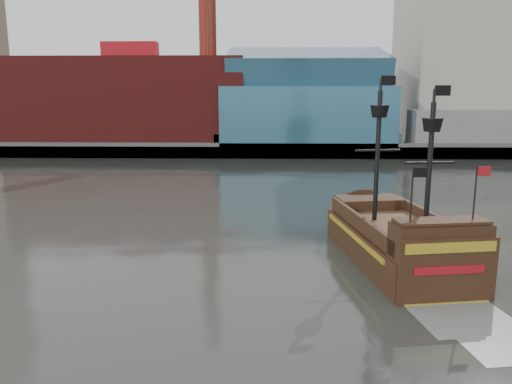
{
  "coord_description": "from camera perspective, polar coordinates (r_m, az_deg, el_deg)",
  "views": [
    {
      "loc": [
        3.15,
        -21.56,
        10.87
      ],
      "look_at": [
        2.34,
        13.01,
        4.0
      ],
      "focal_mm": 35.0,
      "sensor_mm": 36.0,
      "label": 1
    }
  ],
  "objects": [
    {
      "name": "seawall",
      "position": [
        84.66,
        -0.81,
        4.75
      ],
      "size": [
        220.0,
        1.0,
        2.6
      ],
      "primitive_type": "cube",
      "color": "#4C4C49",
      "rests_on": "ground"
    },
    {
      "name": "skyline",
      "position": [
        107.02,
        2.56,
        18.57
      ],
      "size": [
        149.0,
        45.0,
        62.0
      ],
      "color": "brown",
      "rests_on": "promenade_far"
    },
    {
      "name": "ground",
      "position": [
        24.35,
        -6.47,
        -15.35
      ],
      "size": [
        400.0,
        400.0,
        0.0
      ],
      "primitive_type": "plane",
      "color": "#292C26",
      "rests_on": "ground"
    },
    {
      "name": "promenade_far",
      "position": [
        114.03,
        -0.25,
        6.27
      ],
      "size": [
        220.0,
        60.0,
        2.0
      ],
      "primitive_type": "cube",
      "color": "slate",
      "rests_on": "ground"
    },
    {
      "name": "pirate_ship",
      "position": [
        33.82,
        15.85,
        -5.88
      ],
      "size": [
        7.62,
        17.76,
        12.86
      ],
      "rotation": [
        0.0,
        0.0,
        0.15
      ],
      "color": "black",
      "rests_on": "ground"
    }
  ]
}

